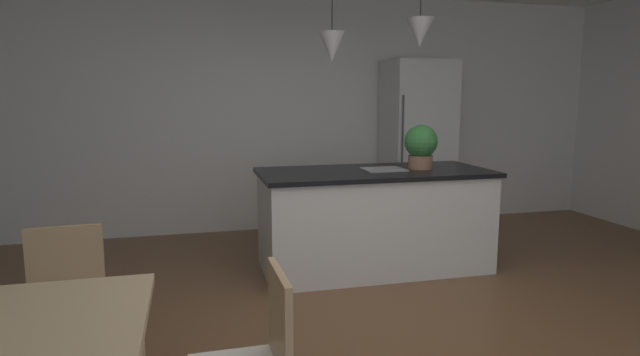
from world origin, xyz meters
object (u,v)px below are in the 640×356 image
kitchen_island (374,218)px  potted_plant_on_island (421,145)px  chair_far_right (65,307)px  refrigerator (417,146)px

kitchen_island → potted_plant_on_island: potted_plant_on_island is taller
chair_far_right → refrigerator: refrigerator is taller
chair_far_right → potted_plant_on_island: potted_plant_on_island is taller
kitchen_island → refrigerator: 1.73m
chair_far_right → refrigerator: bearing=41.1°
chair_far_right → kitchen_island: 2.71m
refrigerator → kitchen_island: bearing=-127.5°
chair_far_right → kitchen_island: bearing=34.2°
refrigerator → potted_plant_on_island: size_ratio=4.93×
kitchen_island → potted_plant_on_island: bearing=0.0°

